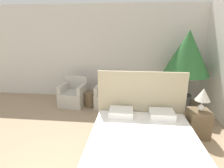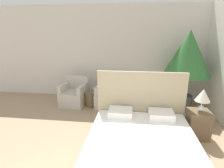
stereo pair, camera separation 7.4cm
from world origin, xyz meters
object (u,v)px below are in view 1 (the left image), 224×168
Objects in this scene: nightstand at (198,123)px; armchair_near_window_left at (73,96)px; bed at (143,146)px; armchair_near_window_right at (108,97)px; potted_palm at (187,55)px; table_lamp at (203,96)px; side_table at (91,99)px.

armchair_near_window_left is at bearing 156.41° from nightstand.
bed is 2.71× the size of armchair_near_window_right.
potted_palm is at bearing 61.07° from bed.
armchair_near_window_right is 1.76× the size of table_lamp.
armchair_near_window_right is at bearing -177.71° from potted_palm.
bed is 1.42m from nightstand.
nightstand is at bearing -27.74° from side_table.
armchair_near_window_right is 1.42× the size of nightstand.
armchair_near_window_left is 0.38× the size of potted_palm.
bed is 2.31m from armchair_near_window_right.
potted_palm reaches higher than armchair_near_window_left.
armchair_near_window_left reaches higher than nightstand.
potted_palm is 2.91m from side_table.
table_lamp reaches higher than armchair_near_window_left.
potted_palm reaches higher than nightstand.
potted_palm is (1.23, 2.23, 1.24)m from bed.
nightstand is (3.06, -1.34, 0.02)m from armchair_near_window_left.
table_lamp is at bearing -28.91° from armchair_near_window_right.
potted_palm is 3.72× the size of nightstand.
armchair_near_window_right is 0.38× the size of potted_palm.
armchair_near_window_left is 3.34m from nightstand.
armchair_near_window_left is 1.00× the size of armchair_near_window_right.
potted_palm reaches higher than side_table.
bed is at bearing -118.93° from potted_palm.
armchair_near_window_right is 2.51m from table_lamp.
bed is at bearing -63.87° from armchair_near_window_right.
bed reaches higher than table_lamp.
bed is 2.71× the size of armchair_near_window_left.
side_table is (-1.37, 2.15, -0.05)m from bed.
nightstand is 1.24× the size of table_lamp.
bed is at bearing -42.38° from armchair_near_window_left.
nightstand is (-0.06, -1.42, -1.21)m from potted_palm.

